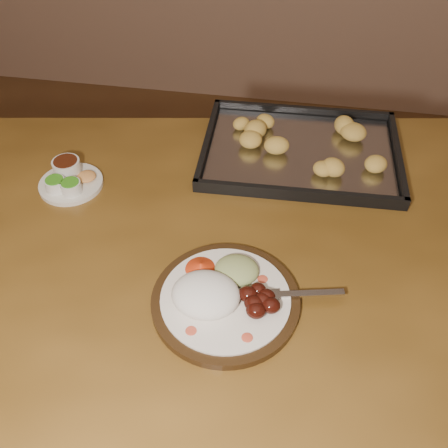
# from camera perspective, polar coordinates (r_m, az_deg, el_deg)

# --- Properties ---
(dining_table) EXTENTS (1.63, 1.13, 0.75)m
(dining_table) POSITION_cam_1_polar(r_m,az_deg,el_deg) (1.09, -2.12, -5.42)
(dining_table) COLOR brown
(dining_table) RESTS_ON ground
(dinner_plate) EXTENTS (0.34, 0.27, 0.06)m
(dinner_plate) POSITION_cam_1_polar(r_m,az_deg,el_deg) (0.90, -0.12, -8.15)
(dinner_plate) COLOR black
(dinner_plate) RESTS_ON dining_table
(condiment_saucer) EXTENTS (0.14, 0.14, 0.05)m
(condiment_saucer) POSITION_cam_1_polar(r_m,az_deg,el_deg) (1.18, -17.30, 4.95)
(condiment_saucer) COLOR silver
(condiment_saucer) RESTS_ON dining_table
(baking_tray) EXTENTS (0.48, 0.36, 0.05)m
(baking_tray) POSITION_cam_1_polar(r_m,az_deg,el_deg) (1.24, 8.76, 8.40)
(baking_tray) COLOR black
(baking_tray) RESTS_ON dining_table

